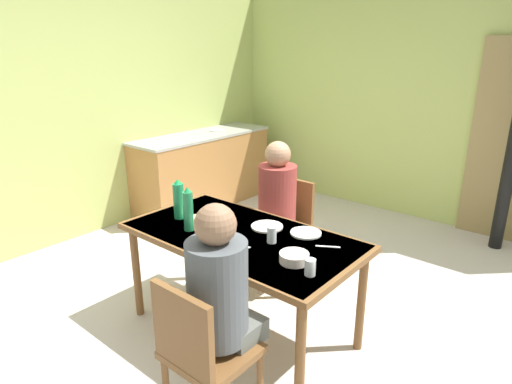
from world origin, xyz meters
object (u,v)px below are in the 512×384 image
at_px(chair_far_diner, 286,225).
at_px(person_near_diner, 219,288).
at_px(water_bottle_green_far, 179,200).
at_px(serving_bowl_center, 294,258).
at_px(kitchen_counter, 203,170).
at_px(dining_table, 241,244).
at_px(chair_near_diner, 201,351).
at_px(water_bottle_green_near, 188,210).
at_px(person_far_diner, 276,197).

height_order(chair_far_diner, person_near_diner, person_near_diner).
distance_m(person_near_diner, water_bottle_green_far, 1.10).
relative_size(person_near_diner, serving_bowl_center, 4.53).
bearing_deg(serving_bowl_center, water_bottle_green_far, 178.41).
relative_size(kitchen_counter, serving_bowl_center, 10.81).
distance_m(dining_table, serving_bowl_center, 0.51).
relative_size(water_bottle_green_far, serving_bowl_center, 1.71).
relative_size(chair_near_diner, chair_far_diner, 1.00).
distance_m(chair_far_diner, water_bottle_green_near, 1.02).
relative_size(chair_near_diner, water_bottle_green_far, 3.00).
height_order(water_bottle_green_far, serving_bowl_center, water_bottle_green_far).
relative_size(dining_table, serving_bowl_center, 9.23).
bearing_deg(person_far_diner, kitchen_counter, -27.77).
distance_m(person_far_diner, water_bottle_green_far, 0.78).
relative_size(chair_far_diner, person_near_diner, 1.13).
height_order(person_near_diner, water_bottle_green_far, person_near_diner).
bearing_deg(chair_far_diner, water_bottle_green_near, 83.11).
distance_m(kitchen_counter, serving_bowl_center, 3.13).
distance_m(chair_far_diner, person_far_diner, 0.31).
bearing_deg(kitchen_counter, dining_table, -37.87).
bearing_deg(person_near_diner, dining_table, 123.71).
bearing_deg(water_bottle_green_near, kitchen_counter, 134.72).
xyz_separation_m(dining_table, person_far_diner, (-0.20, 0.63, 0.12)).
bearing_deg(chair_near_diner, chair_far_diner, 111.91).
bearing_deg(person_far_diner, water_bottle_green_far, 64.91).
bearing_deg(dining_table, serving_bowl_center, -11.57).
bearing_deg(person_far_diner, serving_bowl_center, 133.23).
bearing_deg(chair_far_diner, kitchen_counter, -24.45).
xyz_separation_m(kitchen_counter, person_near_diner, (2.52, -2.26, 0.33)).
distance_m(person_near_diner, serving_bowl_center, 0.53).
bearing_deg(kitchen_counter, chair_near_diner, -43.60).
bearing_deg(chair_near_diner, water_bottle_green_near, 140.94).
bearing_deg(kitchen_counter, water_bottle_green_near, -45.28).
xyz_separation_m(kitchen_counter, dining_table, (2.10, -1.63, 0.21)).
relative_size(chair_near_diner, water_bottle_green_near, 2.88).
bearing_deg(water_bottle_green_near, chair_near_diner, -39.06).
bearing_deg(person_near_diner, chair_near_diner, -90.00).
height_order(chair_near_diner, water_bottle_green_near, water_bottle_green_near).
bearing_deg(serving_bowl_center, person_near_diner, -97.55).
bearing_deg(water_bottle_green_far, chair_far_diner, 68.59).
xyz_separation_m(water_bottle_green_near, serving_bowl_center, (0.80, 0.07, -0.12)).
distance_m(dining_table, chair_near_diner, 0.89).
distance_m(kitchen_counter, dining_table, 2.66).
height_order(dining_table, chair_near_diner, chair_near_diner).
xyz_separation_m(chair_near_diner, water_bottle_green_near, (-0.73, 0.59, 0.38)).
xyz_separation_m(kitchen_counter, chair_far_diner, (1.90, -0.86, 0.05)).
distance_m(chair_near_diner, water_bottle_green_far, 1.23).
relative_size(chair_far_diner, person_far_diner, 1.13).
xyz_separation_m(person_far_diner, water_bottle_green_near, (-0.11, -0.80, 0.10)).
distance_m(dining_table, person_near_diner, 0.77).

